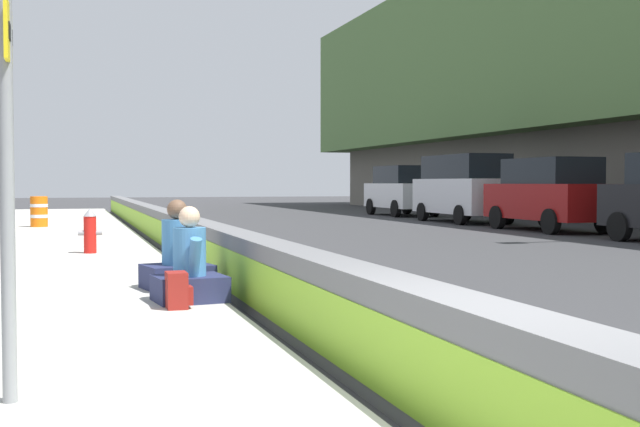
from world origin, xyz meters
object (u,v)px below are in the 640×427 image
(construction_barrel, at_px, (39,211))
(parked_car_far, at_px, (402,190))
(seated_person_foreground, at_px, (190,272))
(backpack, at_px, (178,291))
(seated_person_middle, at_px, (177,261))
(fire_hydrant, at_px, (90,230))
(route_sign_post, at_px, (6,67))
(parked_car_fourth, at_px, (549,193))
(parked_car_midline, at_px, (464,187))

(construction_barrel, bearing_deg, parked_car_far, -64.21)
(seated_person_foreground, distance_m, construction_barrel, 17.25)
(backpack, relative_size, parked_car_far, 0.08)
(seated_person_middle, xyz_separation_m, construction_barrel, (15.93, 2.25, 0.12))
(fire_hydrant, height_order, seated_person_foreground, seated_person_foreground)
(parked_car_far, bearing_deg, route_sign_post, 152.45)
(seated_person_middle, relative_size, construction_barrel, 1.22)
(seated_person_foreground, distance_m, parked_car_far, 27.89)
(fire_hydrant, relative_size, seated_person_middle, 0.76)
(parked_car_fourth, bearing_deg, construction_barrel, 72.97)
(route_sign_post, relative_size, backpack, 9.00)
(parked_car_midline, bearing_deg, seated_person_foreground, 144.37)
(fire_hydrant, xyz_separation_m, parked_car_midline, (11.11, -13.90, 0.77))
(fire_hydrant, distance_m, seated_person_middle, 5.85)
(parked_car_fourth, xyz_separation_m, parked_car_midline, (5.62, 0.04, 0.17))
(fire_hydrant, relative_size, parked_car_midline, 0.17)
(seated_person_foreground, bearing_deg, parked_car_midline, -35.63)
(seated_person_foreground, relative_size, parked_car_fourth, 0.23)
(fire_hydrant, height_order, seated_person_middle, seated_person_middle)
(parked_car_midline, bearing_deg, seated_person_middle, 142.54)
(backpack, distance_m, parked_car_far, 28.42)
(backpack, height_order, parked_car_far, parked_car_far)
(seated_person_foreground, xyz_separation_m, parked_car_midline, (18.06, -12.94, 0.87))
(construction_barrel, bearing_deg, fire_hydrant, -172.75)
(route_sign_post, height_order, seated_person_middle, route_sign_post)
(construction_barrel, bearing_deg, route_sign_post, -178.47)
(seated_person_foreground, distance_m, backpack, 0.55)
(fire_hydrant, bearing_deg, route_sign_post, 176.16)
(fire_hydrant, relative_size, seated_person_foreground, 0.80)
(route_sign_post, relative_size, parked_car_fourth, 0.75)
(backpack, xyz_separation_m, parked_car_midline, (18.54, -13.14, 1.02))
(construction_barrel, relative_size, parked_car_fourth, 0.20)
(fire_hydrant, relative_size, construction_barrel, 0.93)
(seated_person_foreground, bearing_deg, fire_hydrant, 7.81)
(route_sign_post, xyz_separation_m, parked_car_far, (28.52, -14.88, -1.05))
(route_sign_post, xyz_separation_m, parked_car_midline, (22.01, -14.63, -0.88))
(route_sign_post, bearing_deg, construction_barrel, 1.53)
(parked_car_fourth, bearing_deg, seated_person_middle, 130.96)
(backpack, height_order, parked_car_fourth, parked_car_fourth)
(seated_person_middle, xyz_separation_m, parked_car_midline, (16.88, -12.94, 0.85))
(fire_hydrant, distance_m, construction_barrel, 10.24)
(route_sign_post, bearing_deg, fire_hydrant, -3.84)
(route_sign_post, bearing_deg, parked_car_far, -27.55)
(parked_car_midline, bearing_deg, fire_hydrant, 128.66)
(seated_person_middle, relative_size, parked_car_fourth, 0.24)
(parked_car_midline, bearing_deg, parked_car_fourth, -179.61)
(backpack, bearing_deg, route_sign_post, 156.89)
(route_sign_post, xyz_separation_m, fire_hydrant, (10.90, -0.73, -1.65))
(route_sign_post, xyz_separation_m, backpack, (3.47, -1.48, -1.90))
(backpack, height_order, parked_car_midline, parked_car_midline)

